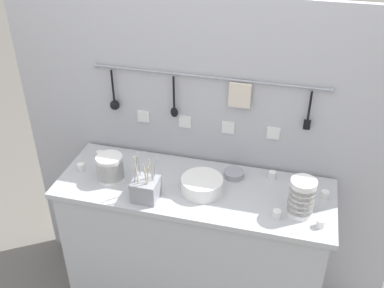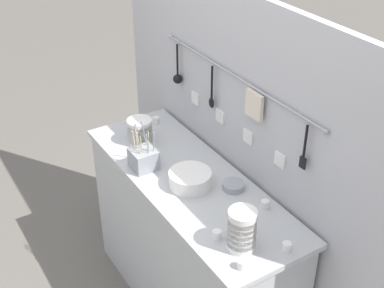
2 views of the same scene
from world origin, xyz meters
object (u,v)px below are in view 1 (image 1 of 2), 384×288
object	(u,v)px
cup_back_left	(277,214)
cup_front_right	(272,175)
bowl_stack_nested_right	(110,168)
bowl_stack_short_front	(302,198)
cup_front_left	(100,154)
cup_mid_row	(81,167)
steel_mixing_bowl	(234,174)
cutlery_caddy	(146,189)
cup_by_caddy	(325,195)
plate_stack	(202,185)
cup_edge_near	(321,223)

from	to	relation	value
cup_back_left	cup_front_right	distance (m)	0.33
bowl_stack_nested_right	cup_front_right	distance (m)	0.89
bowl_stack_short_front	cup_front_left	distance (m)	1.19
cup_mid_row	steel_mixing_bowl	bearing A→B (deg)	10.61
cutlery_caddy	cup_mid_row	bearing A→B (deg)	162.38
steel_mixing_bowl	cup_by_caddy	size ratio (longest dim) A/B	2.69
cutlery_caddy	bowl_stack_nested_right	bearing A→B (deg)	156.91
bowl_stack_nested_right	cup_by_caddy	world-z (taller)	bowl_stack_nested_right
cup_front_left	cup_by_caddy	bearing A→B (deg)	-2.40
plate_stack	cup_by_caddy	world-z (taller)	plate_stack
plate_stack	cutlery_caddy	world-z (taller)	cutlery_caddy
bowl_stack_short_front	cup_front_right	size ratio (longest dim) A/B	4.87
cup_front_left	plate_stack	bearing A→B (deg)	-13.60
bowl_stack_nested_right	cup_front_right	size ratio (longest dim) A/B	3.60
cup_by_caddy	cup_front_left	bearing A→B (deg)	177.60
bowl_stack_short_front	cup_front_left	bearing A→B (deg)	169.68
cup_mid_row	cup_front_right	world-z (taller)	same
cup_mid_row	bowl_stack_short_front	bearing A→B (deg)	-3.13
bowl_stack_nested_right	cup_front_left	distance (m)	0.24
plate_stack	cup_front_right	distance (m)	0.41
bowl_stack_nested_right	steel_mixing_bowl	distance (m)	0.68
cutlery_caddy	cup_front_right	distance (m)	0.70
cutlery_caddy	plate_stack	bearing A→B (deg)	25.28
cup_front_left	cup_front_right	size ratio (longest dim) A/B	1.00
cup_edge_near	cup_mid_row	bearing A→B (deg)	174.07
steel_mixing_bowl	cup_mid_row	world-z (taller)	cup_mid_row
bowl_stack_short_front	cup_mid_row	size ratio (longest dim) A/B	4.87
cup_mid_row	cup_front_left	bearing A→B (deg)	71.57
bowl_stack_nested_right	steel_mixing_bowl	size ratio (longest dim) A/B	1.33
cup_front_right	cutlery_caddy	bearing A→B (deg)	-151.25
steel_mixing_bowl	cup_front_right	bearing A→B (deg)	10.63
steel_mixing_bowl	cup_edge_near	size ratio (longest dim) A/B	2.69
bowl_stack_short_front	steel_mixing_bowl	distance (m)	0.44
cup_back_left	cup_mid_row	world-z (taller)	same
cutlery_caddy	cup_by_caddy	bearing A→B (deg)	14.48
cutlery_caddy	cup_edge_near	distance (m)	0.88
cup_front_left	cup_mid_row	xyz separation A→B (m)	(-0.05, -0.15, 0.00)
cup_edge_near	cup_back_left	xyz separation A→B (m)	(-0.21, 0.01, 0.00)
bowl_stack_short_front	cup_by_caddy	size ratio (longest dim) A/B	4.87
bowl_stack_nested_right	cup_front_right	xyz separation A→B (m)	(0.85, 0.23, -0.05)
plate_stack	cup_by_caddy	bearing A→B (deg)	9.50
steel_mixing_bowl	cup_by_caddy	distance (m)	0.49
cup_front_right	cup_mid_row	bearing A→B (deg)	-169.38
bowl_stack_short_front	cup_front_left	xyz separation A→B (m)	(-1.17, 0.21, -0.08)
cup_by_caddy	cup_back_left	bearing A→B (deg)	-136.61
plate_stack	cutlery_caddy	bearing A→B (deg)	-154.72
cup_front_left	cup_front_right	world-z (taller)	same
cutlery_caddy	bowl_stack_short_front	bearing A→B (deg)	5.37
bowl_stack_nested_right	cutlery_caddy	xyz separation A→B (m)	(0.24, -0.10, -0.02)
steel_mixing_bowl	cup_by_caddy	xyz separation A→B (m)	(0.49, -0.07, 0.00)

